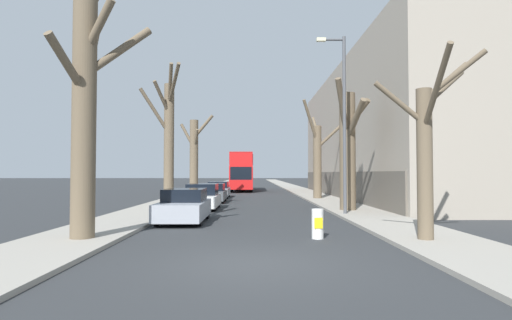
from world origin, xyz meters
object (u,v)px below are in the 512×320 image
at_px(street_tree_right_0, 427,148).
at_px(traffic_bollard, 318,224).
at_px(lamp_post, 343,116).
at_px(parked_car_1, 202,197).
at_px(street_tree_left_0, 86,102).
at_px(double_decker_bus, 242,170).
at_px(street_tree_right_1, 348,147).
at_px(street_tree_left_1, 168,138).
at_px(street_tree_right_2, 317,157).
at_px(parked_car_0, 184,206).
at_px(parked_car_2, 212,193).
at_px(parked_car_3, 218,190).
at_px(street_tree_left_2, 194,156).

xyz_separation_m(street_tree_right_0, traffic_bollard, (-3.08, 0.87, -2.32)).
height_order(street_tree_right_0, lamp_post, lamp_post).
bearing_deg(parked_car_1, traffic_bollard, -64.52).
distance_m(street_tree_left_0, double_decker_bus, 34.00).
height_order(street_tree_left_0, street_tree_right_1, street_tree_left_0).
relative_size(street_tree_right_0, parked_car_1, 1.38).
height_order(street_tree_left_1, parked_car_1, street_tree_left_1).
distance_m(street_tree_right_2, double_decker_bus, 16.40).
relative_size(street_tree_left_1, traffic_bollard, 8.84).
bearing_deg(street_tree_right_2, parked_car_1, -134.87).
xyz_separation_m(street_tree_left_0, parked_car_0, (2.15, 4.73, -3.51)).
distance_m(street_tree_right_2, traffic_bollard, 18.55).
xyz_separation_m(street_tree_right_1, traffic_bollard, (-2.96, -8.34, -2.92)).
xyz_separation_m(street_tree_left_0, traffic_bollard, (7.03, 0.46, -3.71)).
bearing_deg(street_tree_left_1, double_decker_bus, 80.48).
distance_m(double_decker_bus, parked_car_2, 17.82).
relative_size(street_tree_right_1, parked_car_2, 1.66).
distance_m(street_tree_left_0, parked_car_3, 21.70).
bearing_deg(parked_car_3, street_tree_left_1, -101.77).
height_order(street_tree_left_0, parked_car_0, street_tree_left_0).
bearing_deg(parked_car_0, parked_car_1, 90.00).
bearing_deg(street_tree_left_0, street_tree_left_1, 89.61).
xyz_separation_m(street_tree_left_0, street_tree_left_2, (-0.01, 22.24, -0.64)).
bearing_deg(parked_car_0, parked_car_3, 90.00).
distance_m(street_tree_left_0, street_tree_right_2, 21.10).
xyz_separation_m(parked_car_0, parked_car_1, (0.00, 5.97, 0.01)).
distance_m(street_tree_left_0, street_tree_left_2, 22.25).
relative_size(parked_car_3, traffic_bollard, 4.67).
height_order(parked_car_2, traffic_bollard, parked_car_2).
bearing_deg(street_tree_left_2, street_tree_right_2, -20.19).
bearing_deg(street_tree_right_1, traffic_bollard, -109.58).
xyz_separation_m(street_tree_right_0, lamp_post, (-0.81, 7.36, 1.98)).
bearing_deg(street_tree_right_1, street_tree_left_2, 126.67).
height_order(street_tree_left_2, parked_car_2, street_tree_left_2).
distance_m(street_tree_left_0, street_tree_right_0, 10.22).
relative_size(double_decker_bus, parked_car_2, 2.64).
bearing_deg(parked_car_1, street_tree_left_2, 100.62).
distance_m(street_tree_left_1, street_tree_right_0, 15.51).
bearing_deg(traffic_bollard, parked_car_2, 107.34).
relative_size(street_tree_right_1, street_tree_right_2, 0.90).
bearing_deg(street_tree_left_1, street_tree_right_0, -49.50).
relative_size(parked_car_2, traffic_bollard, 4.40).
distance_m(parked_car_1, lamp_post, 9.06).
xyz_separation_m(parked_car_3, lamp_post, (7.15, -14.35, 4.14)).
xyz_separation_m(street_tree_left_2, street_tree_right_0, (10.12, -22.65, -0.75)).
distance_m(street_tree_right_2, parked_car_2, 8.62).
bearing_deg(street_tree_right_0, street_tree_left_2, 114.09).
bearing_deg(parked_car_1, parked_car_3, 90.00).
bearing_deg(traffic_bollard, double_decker_bus, 95.49).
bearing_deg(street_tree_left_1, street_tree_right_2, 36.09).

